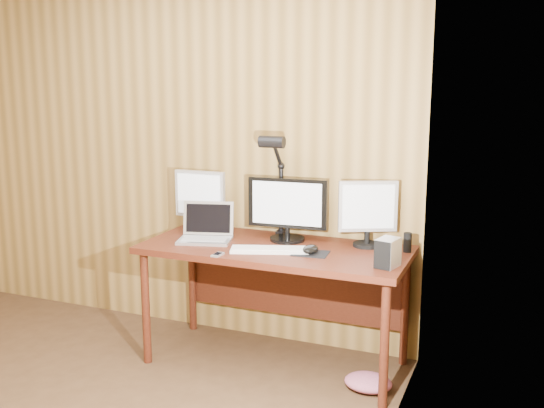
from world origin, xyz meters
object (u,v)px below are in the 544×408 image
Objects in this scene: desk at (279,263)px; monitor_left at (200,199)px; speaker at (407,242)px; monitor_right at (368,212)px; phone at (218,255)px; mouse at (311,250)px; hard_drive at (388,253)px; monitor_center at (287,209)px; laptop at (206,231)px; desk_lamp at (276,170)px; keyboard at (270,250)px.

desk is 0.70m from monitor_left.
monitor_left reaches higher than desk.
monitor_left is 1.37m from speaker.
speaker is (0.25, -0.03, -0.16)m from monitor_right.
phone reaches higher than desk.
hard_drive is (0.46, -0.09, 0.05)m from mouse.
monitor_center is 5.51× the size of phone.
monitor_right is 1.06× the size of laptop.
monitor_right is at bearing 131.95° from hard_drive.
hard_drive is (0.71, -0.23, 0.20)m from desk.
hard_drive is 1.40× the size of speaker.
phone is 0.69m from desk_lamp.
monitor_left is 3.24× the size of mouse.
monitor_center is 0.33m from keyboard.
speaker is at bearing -0.56° from monitor_left.
keyboard is (-0.50, -0.32, -0.20)m from monitor_right.
monitor_left and monitor_right have the same top height.
phone is at bearing -121.47° from desk.
speaker is 0.92m from desk_lamp.
mouse reaches higher than desk.
mouse is (0.24, 0.04, 0.01)m from keyboard.
mouse is (0.25, -0.14, 0.15)m from desk.
speaker is (0.99, 0.48, 0.05)m from phone.
laptop is 0.71m from mouse.
speaker is (0.51, 0.25, 0.03)m from mouse.
desk_lamp reaches higher than monitor_left.
hard_drive reaches higher than keyboard.
monitor_center is (0.02, 0.09, 0.32)m from desk.
mouse is 1.07× the size of speaker.
desk_lamp is (-0.59, 0.01, 0.21)m from monitor_right.
desk is 0.46m from phone.
keyboard is 0.69× the size of desk_lamp.
hard_drive is at bearing -14.82° from monitor_left.
desk_lamp is at bearing 154.22° from monitor_right.
mouse is (0.85, -0.25, -0.19)m from monitor_left.
monitor_center is 0.75m from speaker.
phone is (-0.48, -0.24, -0.02)m from mouse.
laptop is 0.38m from phone.
monitor_center is 3.10× the size of hard_drive.
mouse reaches higher than keyboard.
monitor_left is 0.29m from laptop.
desk_lamp reaches higher than laptop.
monitor_center reaches higher than mouse.
keyboard is (-0.00, -0.27, -0.19)m from monitor_center.
laptop is at bearing -173.99° from hard_drive.
monitor_right is at bearing -2.44° from laptop.
hard_drive is 0.23× the size of desk_lamp.
laptop reaches higher than keyboard.
keyboard is 0.54m from desk_lamp.
desk is at bearing -105.51° from monitor_center.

